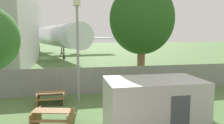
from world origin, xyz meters
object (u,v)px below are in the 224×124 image
at_px(portable_cabin, 154,105).
at_px(tree_left_of_cabin, 142,19).
at_px(picnic_bench_near_cabin, 53,116).
at_px(airplane, 51,36).
at_px(picnic_bench_open_grass, 51,96).

bearing_deg(portable_cabin, tree_left_of_cabin, 75.88).
bearing_deg(picnic_bench_near_cabin, airplane, 94.18).
bearing_deg(picnic_bench_near_cabin, picnic_bench_open_grass, 96.04).
relative_size(airplane, tree_left_of_cabin, 4.42).
distance_m(picnic_bench_open_grass, tree_left_of_cabin, 9.20).
distance_m(picnic_bench_near_cabin, picnic_bench_open_grass, 3.59).
relative_size(portable_cabin, picnic_bench_open_grass, 2.40).
xyz_separation_m(portable_cabin, picnic_bench_open_grass, (-5.01, 4.97, -0.72)).
bearing_deg(picnic_bench_near_cabin, portable_cabin, -16.83).
relative_size(portable_cabin, picnic_bench_near_cabin, 1.97).
xyz_separation_m(airplane, tree_left_of_cabin, (9.53, -32.82, 1.46)).
bearing_deg(picnic_bench_open_grass, picnic_bench_near_cabin, -83.96).
distance_m(airplane, portable_cabin, 41.43).
distance_m(airplane, picnic_bench_near_cabin, 39.52).
bearing_deg(picnic_bench_open_grass, portable_cabin, -44.80).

